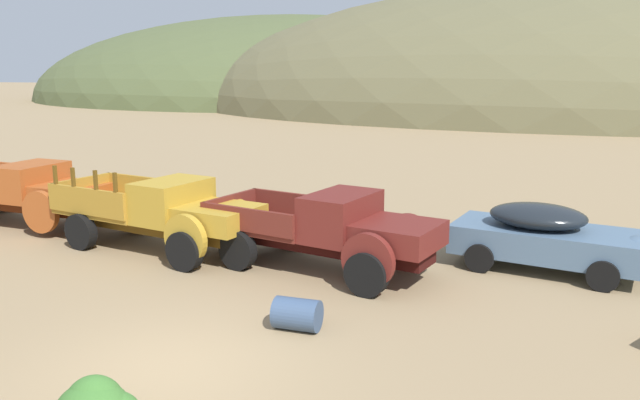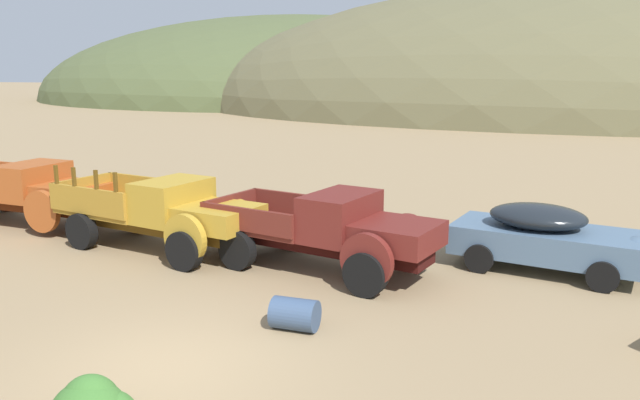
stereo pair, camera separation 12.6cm
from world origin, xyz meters
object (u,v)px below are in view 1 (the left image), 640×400
truck_oxide_orange (29,192)px  oil_drum_spare (297,314)px  truck_oxblood (338,231)px  car_chalk_blue (554,237)px  truck_mustard (170,214)px

truck_oxide_orange → oil_drum_spare: bearing=-20.7°
truck_oxide_orange → truck_oxblood: size_ratio=1.09×
truck_oxide_orange → oil_drum_spare: size_ratio=7.50×
truck_oxblood → car_chalk_blue: truck_oxblood is taller
car_chalk_blue → oil_drum_spare: (-4.70, -4.95, -0.52)m
truck_oxblood → oil_drum_spare: (0.12, -3.43, -0.69)m
oil_drum_spare → car_chalk_blue: bearing=46.5°
truck_mustard → truck_oxblood: size_ratio=1.04×
truck_mustard → truck_oxblood: 4.63m
oil_drum_spare → truck_oxide_orange: bearing=153.0°
truck_mustard → car_chalk_blue: (9.42, 1.08, -0.18)m
truck_oxide_orange → truck_mustard: same height
car_chalk_blue → oil_drum_spare: 6.85m
truck_mustard → oil_drum_spare: 6.15m
truck_mustard → truck_oxblood: (4.60, -0.44, -0.01)m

